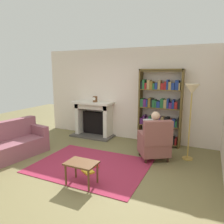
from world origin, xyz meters
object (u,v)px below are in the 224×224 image
Objects in this scene: armchair_reading at (155,142)px; side_table at (82,166)px; fireplace at (94,118)px; seated_reader at (153,133)px; bookshelf at (160,109)px; sofa_floral at (9,145)px; mantel_clock at (95,99)px; floor_lamp at (192,96)px.

side_table is at bearing 27.69° from armchair_reading.
armchair_reading is at bearing -26.03° from fireplace.
armchair_reading is 1.89m from side_table.
armchair_reading is at bearing 90.00° from seated_reader.
bookshelf is (2.07, 0.04, 0.44)m from fireplace.
seated_reader reaches higher than sofa_floral.
mantel_clock is 2.31m from seated_reader.
armchair_reading reaches higher than side_table.
side_table is at bearing -65.69° from mantel_clock.
mantel_clock is at bearing 167.72° from floor_lamp.
seated_reader is (-0.06, 0.10, 0.20)m from armchair_reading.
armchair_reading is (0.15, -1.12, -0.60)m from bookshelf.
floor_lamp is (2.81, -0.61, 0.29)m from mantel_clock.
side_table is (1.19, -2.62, -0.84)m from mantel_clock.
mantel_clock is at bearing -15.09° from sofa_floral.
floor_lamp is (3.86, 1.69, 1.17)m from sofa_floral.
seated_reader is (0.09, -1.02, -0.40)m from bookshelf.
bookshelf reaches higher than floor_lamp.
sofa_floral is (-3.10, -1.42, -0.30)m from seated_reader.
seated_reader is (2.05, -0.89, -0.57)m from mantel_clock.
bookshelf is at bearing -114.92° from armchair_reading.
fireplace is 3.14m from floor_lamp.
floor_lamp is (1.63, 2.01, 1.13)m from side_table.
mantel_clock is 0.32× the size of side_table.
armchair_reading is at bearing -82.19° from bookshelf.
fireplace is at bearing 136.96° from mantel_clock.
seated_reader is 1.96m from side_table.
sofa_floral is at bearing -8.17° from seated_reader.
mantel_clock is at bearing -57.72° from armchair_reading.
mantel_clock is 0.16× the size of seated_reader.
mantel_clock is 2.46m from armchair_reading.
sofa_floral is 1.02× the size of floor_lamp.
armchair_reading is 0.55× the size of floor_lamp.
fireplace is at bearing -58.77° from armchair_reading.
floor_lamp is at bearing -41.29° from bookshelf.
seated_reader is 1.19m from floor_lamp.
floor_lamp reaches higher than seated_reader.
bookshelf is 1.84× the size of seated_reader.
armchair_reading is (2.12, -0.99, -0.77)m from mantel_clock.
fireplace is 2.37× the size of side_table.
fireplace is at bearing -57.29° from seated_reader.
sofa_floral is 4.38m from floor_lamp.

